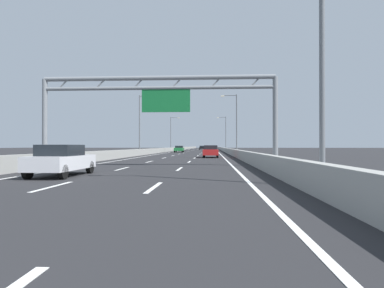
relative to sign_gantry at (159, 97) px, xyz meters
The scene contains 49 objects.
ground_plane 76.04m from the sign_gantry, 90.06° to the left, with size 260.00×260.00×0.00m, color #262628.
lane_dash_left_1 12.73m from the sign_gantry, 99.17° to the right, with size 0.16×3.00×0.01m, color white.
lane_dash_left_2 5.82m from the sign_gantry, 125.64° to the right, with size 0.16×3.00×0.01m, color white.
lane_dash_left_3 8.23m from the sign_gantry, 106.38° to the left, with size 0.16×3.00×0.01m, color white.
lane_dash_left_4 16.24m from the sign_gantry, 96.95° to the left, with size 0.16×3.00×0.01m, color white.
lane_dash_left_5 24.93m from the sign_gantry, 94.40° to the left, with size 0.16×3.00×0.01m, color white.
lane_dash_left_6 33.79m from the sign_gantry, 93.22° to the left, with size 0.16×3.00×0.01m, color white.
lane_dash_left_7 42.70m from the sign_gantry, 92.53° to the left, with size 0.16×3.00×0.01m, color white.
lane_dash_left_8 51.65m from the sign_gantry, 92.09° to the left, with size 0.16×3.00×0.01m, color white.
lane_dash_left_9 60.61m from the sign_gantry, 91.78° to the left, with size 0.16×3.00×0.01m, color white.
lane_dash_left_10 69.58m from the sign_gantry, 91.55° to the left, with size 0.16×3.00×0.01m, color white.
lane_dash_left_11 78.56m from the sign_gantry, 91.37° to the left, with size 0.16×3.00×0.01m, color white.
lane_dash_left_12 87.54m from the sign_gantry, 91.23° to the left, with size 0.16×3.00×0.01m, color white.
lane_dash_left_13 96.52m from the sign_gantry, 91.12° to the left, with size 0.16×3.00×0.01m, color white.
lane_dash_left_14 105.51m from the sign_gantry, 91.02° to the left, with size 0.16×3.00×0.01m, color white.
lane_dash_left_15 114.50m from the sign_gantry, 90.94° to the left, with size 0.16×3.00×0.01m, color white.
lane_dash_left_16 123.49m from the sign_gantry, 90.87° to the left, with size 0.16×3.00×0.01m, color white.
lane_dash_left_17 132.49m from the sign_gantry, 90.81° to the left, with size 0.16×3.00×0.01m, color white.
lane_dash_right_1 12.71m from the sign_gantry, 81.56° to the right, with size 0.16×3.00×0.01m, color white.
lane_dash_right_2 5.77m from the sign_gantry, 56.62° to the right, with size 0.16×3.00×0.01m, color white.
lane_dash_right_3 8.20m from the sign_gantry, 74.89° to the left, with size 0.16×3.00×0.01m, color white.
lane_dash_right_4 16.22m from the sign_gantry, 83.61° to the left, with size 0.16×3.00×0.01m, color white.
lane_dash_right_5 24.92m from the sign_gantry, 85.96° to the left, with size 0.16×3.00×0.01m, color white.
lane_dash_right_6 33.78m from the sign_gantry, 87.04° to the left, with size 0.16×3.00×0.01m, color white.
lane_dash_right_7 42.69m from the sign_gantry, 87.67° to the left, with size 0.16×3.00×0.01m, color white.
lane_dash_right_8 51.64m from the sign_gantry, 88.08° to the left, with size 0.16×3.00×0.01m, color white.
lane_dash_right_9 60.60m from the sign_gantry, 88.36° to the left, with size 0.16×3.00×0.01m, color white.
lane_dash_right_10 69.57m from the sign_gantry, 88.58° to the left, with size 0.16×3.00×0.01m, color white.
lane_dash_right_11 78.55m from the sign_gantry, 88.74° to the left, with size 0.16×3.00×0.01m, color white.
lane_dash_right_12 87.54m from the sign_gantry, 88.87° to the left, with size 0.16×3.00×0.01m, color white.
lane_dash_right_13 96.52m from the sign_gantry, 88.98° to the left, with size 0.16×3.00×0.01m, color white.
lane_dash_right_14 105.51m from the sign_gantry, 89.06° to the left, with size 0.16×3.00×0.01m, color white.
lane_dash_right_15 114.50m from the sign_gantry, 89.14° to the left, with size 0.16×3.00×0.01m, color white.
lane_dash_right_16 123.49m from the sign_gantry, 89.20° to the left, with size 0.16×3.00×0.01m, color white.
lane_dash_right_17 132.48m from the sign_gantry, 89.25° to the left, with size 0.16×3.00×0.01m, color white.
edge_line_left 64.29m from the sign_gantry, 94.77° to the left, with size 0.16×176.00×0.01m, color white.
edge_line_right 64.28m from the sign_gantry, 85.37° to the left, with size 0.16×176.00×0.01m, color white.
barrier_left 86.28m from the sign_gantry, 94.64° to the left, with size 0.45×220.00×0.95m.
barrier_right 86.27m from the sign_gantry, 85.46° to the left, with size 0.45×220.00×0.95m.
sign_gantry is the anchor object (origin of this frame).
streetlamp_right_near 13.27m from the sign_gantry, 56.12° to the right, with size 2.58×0.28×9.50m.
streetlamp_left_mid 29.98m from the sign_gantry, 104.57° to the left, with size 2.58×0.28×9.50m.
streetlamp_right_mid 29.94m from the sign_gantry, 75.71° to the left, with size 2.58×0.28×9.50m.
streetlamp_left_far 69.44m from the sign_gantry, 96.24° to the left, with size 2.58×0.28×9.50m.
streetlamp_right_far 69.42m from the sign_gantry, 83.89° to the left, with size 2.58×0.28×9.50m.
red_car 18.25m from the sign_gantry, 78.39° to the left, with size 1.84×4.27×1.49m.
white_car 9.30m from the sign_gantry, 114.29° to the right, with size 1.79×4.22×1.49m.
green_car 49.39m from the sign_gantry, 94.01° to the left, with size 1.86×4.35×1.42m.
black_car 96.10m from the sign_gantry, 89.92° to the left, with size 1.79×4.45×1.43m.
Camera 1 is at (3.80, 1.21, 1.45)m, focal length 30.84 mm.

